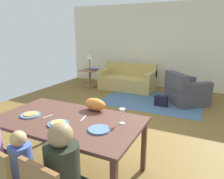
{
  "coord_description": "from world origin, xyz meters",
  "views": [
    {
      "loc": [
        1.51,
        -3.44,
        1.82
      ],
      "look_at": [
        -0.02,
        -0.28,
        0.85
      ],
      "focal_mm": 33.97,
      "sensor_mm": 36.0,
      "label": 1
    }
  ],
  "objects": [
    {
      "name": "side_table",
      "position": [
        -2.22,
        2.54,
        0.38
      ],
      "size": [
        0.56,
        0.56,
        0.58
      ],
      "color": "olive",
      "rests_on": "ground_plane"
    },
    {
      "name": "person_child",
      "position": [
        -0.05,
        -2.19,
        0.43
      ],
      "size": [
        0.22,
        0.3,
        0.92
      ],
      "color": "#373D4A",
      "rests_on": "ground_plane"
    },
    {
      "name": "cat",
      "position": [
        0.1,
        -1.06,
        0.84
      ],
      "size": [
        0.33,
        0.18,
        0.17
      ],
      "primitive_type": "ellipsoid",
      "rotation": [
        0.0,
        0.0,
        -0.07
      ],
      "color": "orange",
      "rests_on": "dining_table"
    },
    {
      "name": "book_upper",
      "position": [
        -2.01,
        2.51,
        0.62
      ],
      "size": [
        0.22,
        0.16,
        0.03
      ],
      "primitive_type": "cube",
      "color": "#304689",
      "rests_on": "book_lower"
    },
    {
      "name": "pizza_near_man",
      "position": [
        -0.56,
        -1.6,
        0.78
      ],
      "size": [
        0.17,
        0.17,
        0.01
      ],
      "primitive_type": "cylinder",
      "color": "#DE9349",
      "rests_on": "plate_near_man"
    },
    {
      "name": "dining_table",
      "position": [
        -0.05,
        -1.48,
        0.69
      ],
      "size": [
        1.84,
        1.04,
        0.76
      ],
      "color": "brown",
      "rests_on": "ground_plane"
    },
    {
      "name": "ground_plane",
      "position": [
        0.0,
        0.47,
        -0.01
      ],
      "size": [
        6.93,
        6.14,
        0.02
      ],
      "primitive_type": "cube",
      "color": "brown"
    },
    {
      "name": "handbag",
      "position": [
        0.42,
        1.64,
        0.13
      ],
      "size": [
        0.32,
        0.16,
        0.26
      ],
      "primitive_type": "cube",
      "color": "black",
      "rests_on": "ground_plane"
    },
    {
      "name": "plate_near_man",
      "position": [
        -0.56,
        -1.6,
        0.77
      ],
      "size": [
        0.25,
        0.25,
        0.02
      ],
      "primitive_type": "cylinder",
      "color": "teal",
      "rests_on": "dining_table"
    },
    {
      "name": "wine_glass",
      "position": [
        0.61,
        -1.3,
        0.89
      ],
      "size": [
        0.07,
        0.07,
        0.19
      ],
      "color": "silver",
      "rests_on": "dining_table"
    },
    {
      "name": "plate_near_woman",
      "position": [
        0.45,
        -1.58,
        0.77
      ],
      "size": [
        0.25,
        0.25,
        0.02
      ],
      "primitive_type": "cylinder",
      "color": "#50739F",
      "rests_on": "dining_table"
    },
    {
      "name": "back_wall",
      "position": [
        0.0,
        3.59,
        1.35
      ],
      "size": [
        6.93,
        0.1,
        2.7
      ],
      "primitive_type": "cube",
      "color": "beige",
      "rests_on": "ground_plane"
    },
    {
      "name": "area_rug",
      "position": [
        0.1,
        1.94,
        0.0
      ],
      "size": [
        2.6,
        1.8,
        0.01
      ],
      "primitive_type": "cube",
      "color": "#415F7E",
      "rests_on": "ground_plane"
    },
    {
      "name": "table_lamp",
      "position": [
        -2.22,
        2.54,
        1.01
      ],
      "size": [
        0.26,
        0.26,
        0.54
      ],
      "color": "brown",
      "rests_on": "side_table"
    },
    {
      "name": "plate_near_child",
      "position": [
        -0.05,
        -1.66,
        0.77
      ],
      "size": [
        0.25,
        0.25,
        0.02
      ],
      "primitive_type": "cylinder",
      "color": "teal",
      "rests_on": "dining_table"
    },
    {
      "name": "armchair",
      "position": [
        0.93,
        2.11,
        0.32
      ],
      "size": [
        1.21,
        1.21,
        0.82
      ],
      "color": "#434147",
      "rests_on": "ground_plane"
    },
    {
      "name": "pizza_near_child",
      "position": [
        -0.05,
        -1.66,
        0.78
      ],
      "size": [
        0.17,
        0.17,
        0.01
      ],
      "primitive_type": "cylinder",
      "color": "#E79F49",
      "rests_on": "plate_near_child"
    },
    {
      "name": "fork",
      "position": [
        -0.33,
        -1.53,
        0.76
      ],
      "size": [
        0.05,
        0.15,
        0.01
      ],
      "primitive_type": "cube",
      "rotation": [
        0.0,
        0.0,
        -0.26
      ],
      "color": "silver",
      "rests_on": "dining_table"
    },
    {
      "name": "book_lower",
      "position": [
        -2.03,
        2.5,
        0.59
      ],
      "size": [
        0.22,
        0.16,
        0.03
      ],
      "primitive_type": "cube",
      "color": "maroon",
      "rests_on": "side_table"
    },
    {
      "name": "couch",
      "position": [
        -0.95,
        2.8,
        0.3
      ],
      "size": [
        1.72,
        0.86,
        0.82
      ],
      "color": "tan",
      "rests_on": "ground_plane"
    },
    {
      "name": "knife",
      "position": [
        0.11,
        -1.38,
        0.76
      ],
      "size": [
        0.05,
        0.17,
        0.01
      ],
      "primitive_type": "cube",
      "rotation": [
        0.0,
        0.0,
        0.21
      ],
      "color": "silver",
      "rests_on": "dining_table"
    }
  ]
}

